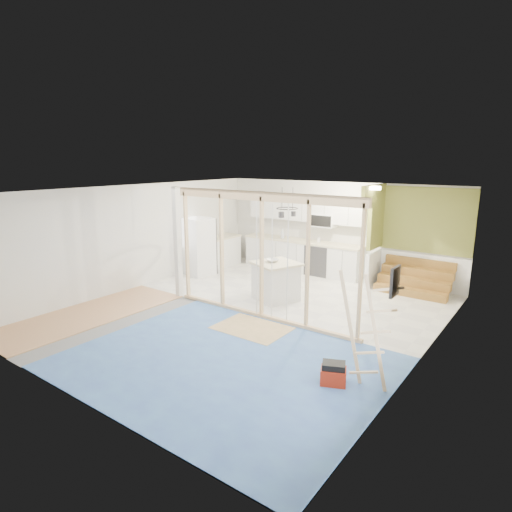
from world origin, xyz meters
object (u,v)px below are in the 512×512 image
Objects in this scene: island at (276,282)px; toolbox at (333,374)px; fridge at (199,247)px; ladder at (366,331)px.

island is 3.86m from toolbox.
island is at bearing -2.75° from fridge.
fridge reaches higher than toolbox.
toolbox is at bearing -168.52° from ladder.
fridge is 6.63m from toolbox.
toolbox is at bearing -21.53° from island.
ladder is at bearing -18.18° from fridge.
fridge is at bearing 137.84° from ladder.
fridge is 3.65× the size of toolbox.
fridge is 6.84m from ladder.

